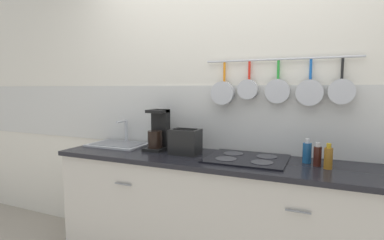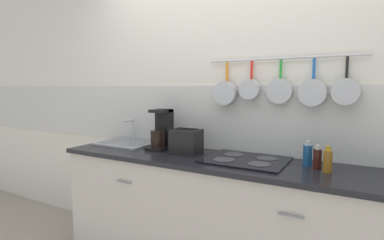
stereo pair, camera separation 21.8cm
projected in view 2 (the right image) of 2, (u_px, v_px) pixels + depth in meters
name	position (u px, v px, depth m)	size (l,w,h in m)	color
wall_back	(232.00, 105.00, 2.39)	(7.20, 0.15, 2.60)	silver
cabinet_base	(213.00, 221.00, 2.19)	(2.40, 0.55, 0.88)	#B7B2A8
countertop	(213.00, 161.00, 2.15)	(2.44, 0.58, 0.03)	black
sink_basin	(125.00, 142.00, 2.70)	(0.49, 0.33, 0.22)	#B7BABF
coffee_maker	(162.00, 132.00, 2.47)	(0.16, 0.21, 0.33)	black
toaster	(186.00, 141.00, 2.28)	(0.23, 0.16, 0.19)	black
cooktop	(246.00, 160.00, 2.07)	(0.55, 0.46, 0.01)	black
bottle_cooking_wine	(308.00, 155.00, 1.93)	(0.06, 0.06, 0.16)	navy
bottle_olive_oil	(317.00, 158.00, 1.85)	(0.05, 0.05, 0.15)	#33140F
bottle_sesame_oil	(328.00, 161.00, 1.78)	(0.05, 0.05, 0.16)	#8C5919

